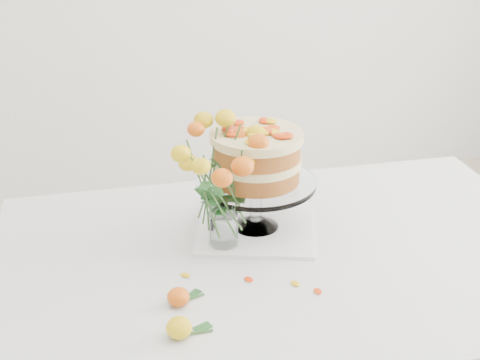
# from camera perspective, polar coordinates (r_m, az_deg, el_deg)

# --- Properties ---
(table) EXTENTS (1.43, 0.93, 0.76)m
(table) POSITION_cam_1_polar(r_m,az_deg,el_deg) (1.71, 3.90, -8.50)
(table) COLOR tan
(table) RESTS_ON ground
(napkin) EXTENTS (0.37, 0.37, 0.01)m
(napkin) POSITION_cam_1_polar(r_m,az_deg,el_deg) (1.76, 1.33, -4.07)
(napkin) COLOR white
(napkin) RESTS_ON table
(cake_stand) EXTENTS (0.31, 0.31, 0.28)m
(cake_stand) POSITION_cam_1_polar(r_m,az_deg,el_deg) (1.68, 1.40, 1.59)
(cake_stand) COLOR white
(cake_stand) RESTS_ON napkin
(rose_vase) EXTENTS (0.31, 0.31, 0.36)m
(rose_vase) POSITION_cam_1_polar(r_m,az_deg,el_deg) (1.59, -1.48, 0.94)
(rose_vase) COLOR white
(rose_vase) RESTS_ON table
(loose_rose_near) EXTENTS (0.10, 0.05, 0.05)m
(loose_rose_near) POSITION_cam_1_polar(r_m,az_deg,el_deg) (1.38, -5.21, -12.45)
(loose_rose_near) COLOR gold
(loose_rose_near) RESTS_ON table
(loose_rose_far) EXTENTS (0.09, 0.05, 0.04)m
(loose_rose_far) POSITION_cam_1_polar(r_m,az_deg,el_deg) (1.47, -5.27, -9.91)
(loose_rose_far) COLOR #E5570B
(loose_rose_far) RESTS_ON table
(stray_petal_a) EXTENTS (0.03, 0.02, 0.00)m
(stray_petal_a) POSITION_cam_1_polar(r_m,az_deg,el_deg) (1.56, 0.75, -8.49)
(stray_petal_a) COLOR #ECB20E
(stray_petal_a) RESTS_ON table
(stray_petal_b) EXTENTS (0.03, 0.02, 0.00)m
(stray_petal_b) POSITION_cam_1_polar(r_m,az_deg,el_deg) (1.55, 4.75, -8.81)
(stray_petal_b) COLOR #ECB20E
(stray_petal_b) RESTS_ON table
(stray_petal_c) EXTENTS (0.03, 0.02, 0.00)m
(stray_petal_c) POSITION_cam_1_polar(r_m,az_deg,el_deg) (1.53, 6.65, -9.42)
(stray_petal_c) COLOR #ECB20E
(stray_petal_c) RESTS_ON table
(stray_petal_d) EXTENTS (0.03, 0.02, 0.00)m
(stray_petal_d) POSITION_cam_1_polar(r_m,az_deg,el_deg) (1.58, -4.69, -8.10)
(stray_petal_d) COLOR #ECB20E
(stray_petal_d) RESTS_ON table
(stray_petal_e) EXTENTS (0.03, 0.02, 0.00)m
(stray_petal_e) POSITION_cam_1_polar(r_m,az_deg,el_deg) (1.51, -5.81, -9.69)
(stray_petal_e) COLOR #ECB20E
(stray_petal_e) RESTS_ON table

